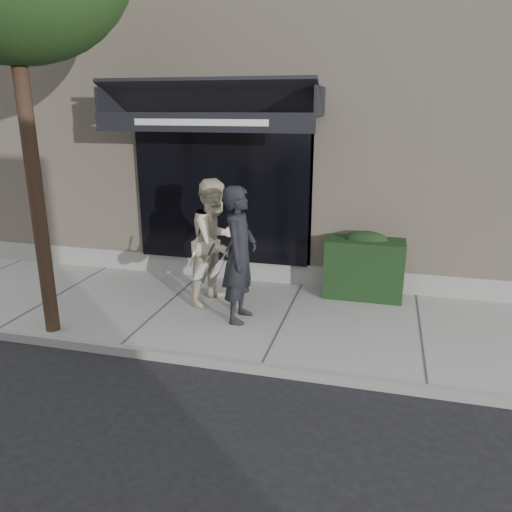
# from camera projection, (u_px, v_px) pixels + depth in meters

# --- Properties ---
(ground) EXTENTS (80.00, 80.00, 0.00)m
(ground) POSITION_uv_depth(u_px,v_px,m) (285.00, 324.00, 7.76)
(ground) COLOR black
(ground) RESTS_ON ground
(sidewalk) EXTENTS (20.00, 3.00, 0.12)m
(sidewalk) POSITION_uv_depth(u_px,v_px,m) (285.00, 320.00, 7.74)
(sidewalk) COLOR #9B9B95
(sidewalk) RESTS_ON ground
(curb) EXTENTS (20.00, 0.10, 0.14)m
(curb) POSITION_uv_depth(u_px,v_px,m) (261.00, 369.00, 6.30)
(curb) COLOR gray
(curb) RESTS_ON ground
(building_facade) EXTENTS (14.30, 8.04, 5.64)m
(building_facade) POSITION_uv_depth(u_px,v_px,m) (329.00, 129.00, 11.56)
(building_facade) COLOR #BAA78E
(building_facade) RESTS_ON ground
(hedge) EXTENTS (1.30, 0.70, 1.14)m
(hedge) POSITION_uv_depth(u_px,v_px,m) (364.00, 265.00, 8.46)
(hedge) COLOR black
(hedge) RESTS_ON sidewalk
(pedestrian_front) EXTENTS (0.84, 0.95, 2.05)m
(pedestrian_front) POSITION_uv_depth(u_px,v_px,m) (240.00, 255.00, 7.36)
(pedestrian_front) COLOR black
(pedestrian_front) RESTS_ON sidewalk
(pedestrian_back) EXTENTS (1.09, 1.21, 2.05)m
(pedestrian_back) POSITION_uv_depth(u_px,v_px,m) (215.00, 242.00, 8.05)
(pedestrian_back) COLOR beige
(pedestrian_back) RESTS_ON sidewalk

